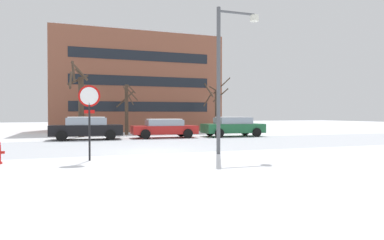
{
  "coord_description": "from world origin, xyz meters",
  "views": [
    {
      "loc": [
        -3.25,
        -14.66,
        1.63
      ],
      "look_at": [
        3.52,
        4.78,
        1.28
      ],
      "focal_mm": 31.82,
      "sensor_mm": 36.0,
      "label": 1
    }
  ],
  "objects_px": {
    "parked_car_black": "(87,128)",
    "parked_car_green": "(233,126)",
    "parked_car_red": "(164,128)",
    "street_lamp": "(226,65)",
    "stop_sign": "(89,108)"
  },
  "relations": [
    {
      "from": "stop_sign",
      "to": "street_lamp",
      "type": "height_order",
      "value": "street_lamp"
    },
    {
      "from": "parked_car_red",
      "to": "parked_car_green",
      "type": "relative_size",
      "value": 1.0
    },
    {
      "from": "parked_car_red",
      "to": "parked_car_green",
      "type": "xyz_separation_m",
      "value": [
        5.13,
        -0.22,
        0.06
      ]
    },
    {
      "from": "parked_car_black",
      "to": "stop_sign",
      "type": "bearing_deg",
      "value": -91.4
    },
    {
      "from": "parked_car_green",
      "to": "street_lamp",
      "type": "bearing_deg",
      "value": -117.59
    },
    {
      "from": "stop_sign",
      "to": "street_lamp",
      "type": "xyz_separation_m",
      "value": [
        5.41,
        0.32,
        1.8
      ]
    },
    {
      "from": "parked_car_black",
      "to": "parked_car_red",
      "type": "xyz_separation_m",
      "value": [
        5.13,
        -0.02,
        -0.07
      ]
    },
    {
      "from": "parked_car_black",
      "to": "parked_car_green",
      "type": "height_order",
      "value": "parked_car_black"
    },
    {
      "from": "stop_sign",
      "to": "street_lamp",
      "type": "bearing_deg",
      "value": 3.38
    },
    {
      "from": "street_lamp",
      "to": "stop_sign",
      "type": "bearing_deg",
      "value": -176.62
    },
    {
      "from": "parked_car_black",
      "to": "parked_car_green",
      "type": "xyz_separation_m",
      "value": [
        10.26,
        -0.24,
        -0.01
      ]
    },
    {
      "from": "stop_sign",
      "to": "street_lamp",
      "type": "distance_m",
      "value": 5.71
    },
    {
      "from": "parked_car_black",
      "to": "parked_car_green",
      "type": "relative_size",
      "value": 1.0
    },
    {
      "from": "stop_sign",
      "to": "parked_car_green",
      "type": "relative_size",
      "value": 0.59
    },
    {
      "from": "street_lamp",
      "to": "parked_car_black",
      "type": "relative_size",
      "value": 1.33
    }
  ]
}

